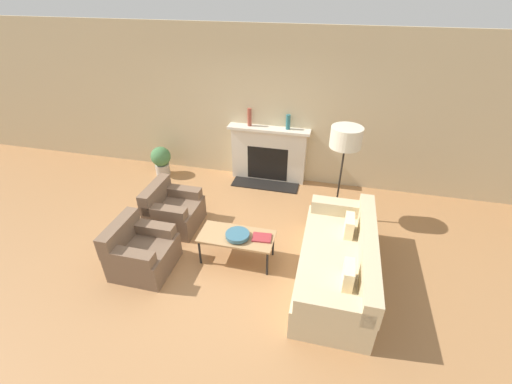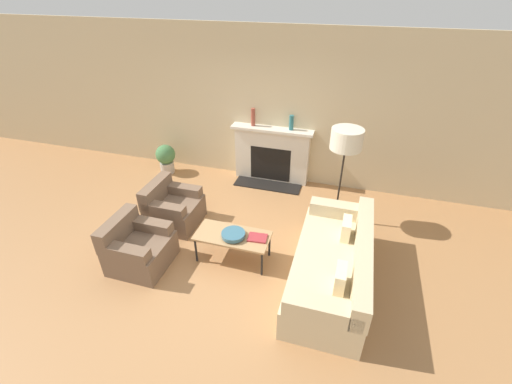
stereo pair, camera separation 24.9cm
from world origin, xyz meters
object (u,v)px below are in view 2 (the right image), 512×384
armchair_near (138,248)px  coffee_table (233,237)px  couch (334,266)px  book (257,238)px  floor_lamp (346,143)px  potted_plant (166,157)px  mantel_vase_left (253,117)px  bowl (233,234)px  armchair_far (173,208)px  fireplace (271,155)px  mantel_vase_center_left (291,123)px

armchair_near → coffee_table: armchair_near is taller
armchair_near → couch: bearing=-81.3°
couch → book: couch is taller
couch → floor_lamp: 1.84m
couch → potted_plant: size_ratio=3.47×
coffee_table → mantel_vase_left: 2.64m
bowl → armchair_near: bearing=-161.0°
armchair_far → bowl: 1.43m
fireplace → floor_lamp: (1.40, -1.06, 0.89)m
mantel_vase_left → book: bearing=-71.8°
bowl → potted_plant: potted_plant is taller
bowl → potted_plant: (-2.27, 2.14, -0.14)m
floor_lamp → mantel_vase_left: floor_lamp is taller
couch → potted_plant: 4.27m
armchair_near → bowl: bearing=-71.0°
armchair_far → mantel_vase_left: mantel_vase_left is taller
armchair_near → mantel_vase_left: (0.82, 2.93, 1.00)m
book → potted_plant: 3.33m
mantel_vase_left → mantel_vase_center_left: bearing=0.0°
fireplace → book: size_ratio=5.65×
mantel_vase_center_left → book: bearing=-88.7°
fireplace → couch: (1.49, -2.50, -0.24)m
couch → coffee_table: 1.45m
potted_plant → book: bearing=-38.5°
book → bowl: bearing=-174.1°
fireplace → armchair_near: 3.16m
armchair_far → potted_plant: bearing=32.2°
fireplace → floor_lamp: floor_lamp is taller
armchair_near → potted_plant: 2.76m
armchair_far → potted_plant: size_ratio=1.27×
armchair_near → floor_lamp: bearing=-54.6°
armchair_far → mantel_vase_center_left: 2.65m
coffee_table → floor_lamp: floor_lamp is taller
couch → potted_plant: (-3.68, 2.17, 0.05)m
potted_plant → fireplace: bearing=8.6°
bowl → mantel_vase_left: size_ratio=0.99×
potted_plant → armchair_near: bearing=-69.2°
fireplace → mantel_vase_left: size_ratio=4.69×
couch → bowl: size_ratio=6.38×
bowl → floor_lamp: bearing=46.9°
book → coffee_table: bearing=179.3°
fireplace → mantel_vase_left: mantel_vase_left is taller
bowl → mantel_vase_center_left: 2.62m
armchair_near → armchair_far: same height
fireplace → armchair_near: bearing=-112.5°
floor_lamp → mantel_vase_center_left: bearing=134.2°
coffee_table → potted_plant: 3.07m
coffee_table → bowl: bowl is taller
fireplace → couch: size_ratio=0.74×
fireplace → mantel_vase_center_left: (0.36, 0.01, 0.71)m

